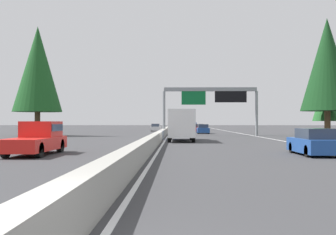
{
  "coord_description": "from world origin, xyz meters",
  "views": [
    {
      "loc": [
        -4.45,
        -1.4,
        1.83
      ],
      "look_at": [
        59.84,
        0.01,
        2.54
      ],
      "focal_mm": 42.53,
      "sensor_mm": 36.0,
      "label": 1
    }
  ],
  "objects_px": {
    "pickup_near_right": "(190,125)",
    "conifer_left_near": "(38,69)",
    "sedan_distant_a": "(203,129)",
    "conifer_right_mid": "(328,95)",
    "conifer_right_near": "(327,65)",
    "sedan_mid_right": "(198,128)",
    "sedan_mid_left": "(314,143)",
    "oncoming_far": "(38,138)",
    "minivan_mid_center": "(192,125)",
    "oncoming_near": "(156,128)",
    "sign_gantry_overhead": "(211,97)",
    "box_truck_near_center": "(181,124)"
  },
  "relations": [
    {
      "from": "sign_gantry_overhead",
      "to": "minivan_mid_center",
      "type": "bearing_deg",
      "value": 0.92
    },
    {
      "from": "box_truck_near_center",
      "to": "pickup_near_right",
      "type": "bearing_deg",
      "value": -2.37
    },
    {
      "from": "conifer_right_mid",
      "to": "box_truck_near_center",
      "type": "bearing_deg",
      "value": 126.68
    },
    {
      "from": "sedan_mid_left",
      "to": "oncoming_far",
      "type": "distance_m",
      "value": 15.42
    },
    {
      "from": "sedan_mid_right",
      "to": "minivan_mid_center",
      "type": "relative_size",
      "value": 0.88
    },
    {
      "from": "sign_gantry_overhead",
      "to": "sedan_mid_left",
      "type": "xyz_separation_m",
      "value": [
        -30.89,
        -2.94,
        -4.43
      ]
    },
    {
      "from": "sedan_mid_left",
      "to": "pickup_near_right",
      "type": "height_order",
      "value": "pickup_near_right"
    },
    {
      "from": "sedan_mid_left",
      "to": "conifer_left_near",
      "type": "distance_m",
      "value": 39.64
    },
    {
      "from": "minivan_mid_center",
      "to": "sedan_distant_a",
      "type": "bearing_deg",
      "value": -179.68
    },
    {
      "from": "sign_gantry_overhead",
      "to": "oncoming_far",
      "type": "bearing_deg",
      "value": 157.9
    },
    {
      "from": "conifer_right_near",
      "to": "pickup_near_right",
      "type": "bearing_deg",
      "value": 9.59
    },
    {
      "from": "box_truck_near_center",
      "to": "conifer_left_near",
      "type": "distance_m",
      "value": 23.82
    },
    {
      "from": "pickup_near_right",
      "to": "conifer_left_near",
      "type": "distance_m",
      "value": 82.44
    },
    {
      "from": "conifer_right_mid",
      "to": "sedan_distant_a",
      "type": "bearing_deg",
      "value": 58.25
    },
    {
      "from": "sign_gantry_overhead",
      "to": "sedan_mid_right",
      "type": "relative_size",
      "value": 2.88
    },
    {
      "from": "sedan_mid_left",
      "to": "sedan_mid_right",
      "type": "relative_size",
      "value": 1.0
    },
    {
      "from": "conifer_right_mid",
      "to": "conifer_left_near",
      "type": "distance_m",
      "value": 38.02
    },
    {
      "from": "sedan_mid_left",
      "to": "oncoming_near",
      "type": "relative_size",
      "value": 1.0
    },
    {
      "from": "sign_gantry_overhead",
      "to": "oncoming_near",
      "type": "bearing_deg",
      "value": 19.0
    },
    {
      "from": "sign_gantry_overhead",
      "to": "pickup_near_right",
      "type": "distance_m",
      "value": 77.32
    },
    {
      "from": "pickup_near_right",
      "to": "minivan_mid_center",
      "type": "height_order",
      "value": "pickup_near_right"
    },
    {
      "from": "conifer_right_near",
      "to": "conifer_left_near",
      "type": "height_order",
      "value": "conifer_right_near"
    },
    {
      "from": "sedan_mid_right",
      "to": "conifer_left_near",
      "type": "height_order",
      "value": "conifer_left_near"
    },
    {
      "from": "sedan_distant_a",
      "to": "conifer_left_near",
      "type": "bearing_deg",
      "value": 116.16
    },
    {
      "from": "conifer_right_near",
      "to": "conifer_left_near",
      "type": "relative_size",
      "value": 1.0
    },
    {
      "from": "sedan_mid_left",
      "to": "pickup_near_right",
      "type": "bearing_deg",
      "value": 1.77
    },
    {
      "from": "sedan_mid_left",
      "to": "oncoming_near",
      "type": "bearing_deg",
      "value": 11.75
    },
    {
      "from": "sedan_distant_a",
      "to": "conifer_right_mid",
      "type": "bearing_deg",
      "value": -121.75
    },
    {
      "from": "sedan_mid_right",
      "to": "oncoming_far",
      "type": "bearing_deg",
      "value": 166.53
    },
    {
      "from": "oncoming_far",
      "to": "conifer_right_near",
      "type": "distance_m",
      "value": 37.46
    },
    {
      "from": "sign_gantry_overhead",
      "to": "conifer_left_near",
      "type": "xyz_separation_m",
      "value": [
        -1.77,
        22.73,
        3.58
      ]
    },
    {
      "from": "sedan_mid_left",
      "to": "conifer_right_near",
      "type": "height_order",
      "value": "conifer_right_near"
    },
    {
      "from": "minivan_mid_center",
      "to": "box_truck_near_center",
      "type": "bearing_deg",
      "value": 176.81
    },
    {
      "from": "oncoming_far",
      "to": "sedan_mid_left",
      "type": "bearing_deg",
      "value": 89.37
    },
    {
      "from": "sedan_distant_a",
      "to": "oncoming_far",
      "type": "height_order",
      "value": "oncoming_far"
    },
    {
      "from": "pickup_near_right",
      "to": "conifer_left_near",
      "type": "bearing_deg",
      "value": 164.21
    },
    {
      "from": "minivan_mid_center",
      "to": "oncoming_near",
      "type": "xyz_separation_m",
      "value": [
        -21.38,
        8.04,
        -0.27
      ]
    },
    {
      "from": "sedan_mid_right",
      "to": "sedan_distant_a",
      "type": "height_order",
      "value": "same"
    },
    {
      "from": "pickup_near_right",
      "to": "oncoming_far",
      "type": "xyz_separation_m",
      "value": [
        -107.93,
        12.08,
        0.0
      ]
    },
    {
      "from": "sedan_distant_a",
      "to": "minivan_mid_center",
      "type": "xyz_separation_m",
      "value": [
        37.79,
        0.21,
        0.27
      ]
    },
    {
      "from": "sedan_mid_left",
      "to": "sedan_mid_right",
      "type": "bearing_deg",
      "value": 4.26
    },
    {
      "from": "sign_gantry_overhead",
      "to": "sedan_mid_right",
      "type": "bearing_deg",
      "value": 2.27
    },
    {
      "from": "sedan_mid_left",
      "to": "minivan_mid_center",
      "type": "height_order",
      "value": "minivan_mid_center"
    },
    {
      "from": "conifer_right_near",
      "to": "conifer_left_near",
      "type": "distance_m",
      "value": 36.33
    },
    {
      "from": "box_truck_near_center",
      "to": "conifer_right_mid",
      "type": "bearing_deg",
      "value": -53.32
    },
    {
      "from": "oncoming_near",
      "to": "conifer_right_near",
      "type": "relative_size",
      "value": 0.31
    },
    {
      "from": "conifer_right_near",
      "to": "sedan_mid_right",
      "type": "bearing_deg",
      "value": 31.45
    },
    {
      "from": "sedan_distant_a",
      "to": "minivan_mid_center",
      "type": "height_order",
      "value": "minivan_mid_center"
    },
    {
      "from": "sedan_mid_left",
      "to": "conifer_left_near",
      "type": "xyz_separation_m",
      "value": [
        29.12,
        25.67,
        8.01
      ]
    },
    {
      "from": "sedan_mid_left",
      "to": "conifer_right_mid",
      "type": "distance_m",
      "value": 33.01
    }
  ]
}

